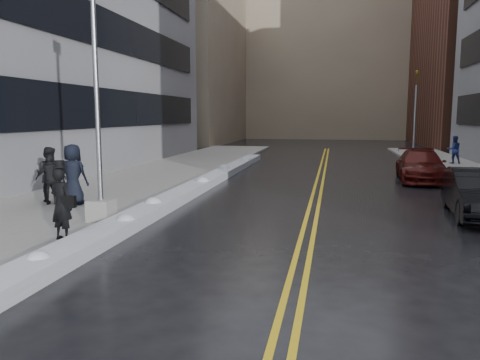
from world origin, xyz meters
The scene contains 16 objects.
ground centered at (0.00, 0.00, 0.00)m, with size 160.00×160.00×0.00m, color black.
sidewalk_west centered at (-5.75, 10.00, 0.07)m, with size 5.50×50.00×0.15m, color gray.
lane_line_left centered at (2.35, 10.00, 0.00)m, with size 0.12×50.00×0.01m, color gold.
lane_line_right centered at (2.65, 10.00, 0.00)m, with size 0.12×50.00×0.01m, color gold.
snow_ridge centered at (-2.45, 8.00, 0.17)m, with size 0.90×30.00×0.34m, color silver.
building_west_far centered at (-15.50, 44.00, 9.00)m, with size 14.00×22.00×18.00m, color gray.
building_far centered at (2.00, 60.00, 11.00)m, with size 36.00×16.00×22.00m, color gray.
lamppost centered at (-3.30, 2.00, 2.53)m, with size 0.65×0.65×7.62m.
traffic_signal centered at (8.50, 24.00, 3.40)m, with size 0.16×0.20×6.00m.
pedestrian_fedora centered at (-3.20, -0.09, 1.03)m, with size 0.64×0.42×1.75m, color black.
pedestrian_b centered at (-6.49, 4.42, 1.10)m, with size 0.92×0.72×1.89m, color black.
pedestrian_c centered at (-5.37, 4.06, 1.16)m, with size 0.99×0.64×2.03m, color black.
pedestrian_d centered at (-6.13, 3.97, 0.99)m, with size 0.99×0.41×1.68m, color black.
pedestrian_east centered at (10.46, 21.09, 1.01)m, with size 0.83×0.65×1.71m, color navy.
car_black centered at (7.50, 5.28, 0.74)m, with size 1.57×4.51×1.48m, color black.
car_maroon centered at (7.22, 13.47, 0.74)m, with size 2.07×5.09×1.48m, color #410C0A.
Camera 1 is at (3.11, -9.97, 3.11)m, focal length 35.00 mm.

